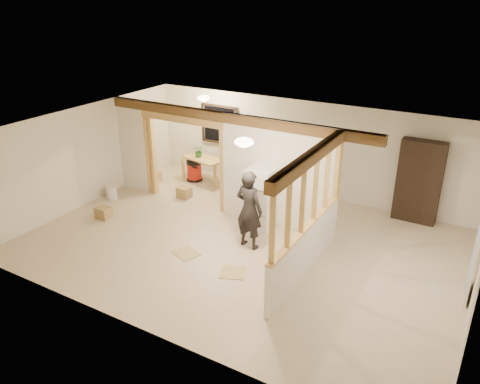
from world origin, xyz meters
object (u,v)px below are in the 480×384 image
Objects in this scene: woman at (249,210)px; shop_vac at (194,170)px; refrigerator at (261,199)px; work_table at (204,170)px; bookshelf at (419,182)px.

woman is 4.11m from shop_vac.
woman is (0.19, -0.88, 0.14)m from refrigerator.
refrigerator is 3.46m from shop_vac.
shop_vac is at bearing -169.68° from work_table.
refrigerator is 0.73× the size of bookshelf.
bookshelf is at bearing -125.68° from woman.
woman is 4.14m from bookshelf.
shop_vac is at bearing -31.42° from woman.
shop_vac is at bearing 151.32° from refrigerator.
refrigerator is 0.84× the size of woman.
refrigerator reaches higher than shop_vac.
woman is at bearing -29.34° from work_table.
bookshelf is at bearing 17.32° from work_table.
woman reaches higher than shop_vac.
work_table is 0.34m from shop_vac.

